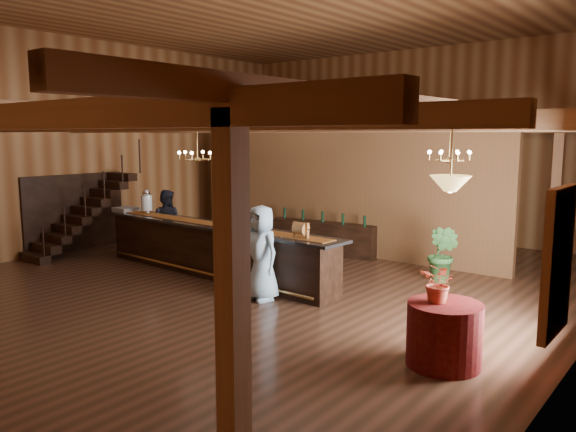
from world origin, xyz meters
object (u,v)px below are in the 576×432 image
Objects in this scene: tasting_bar at (212,249)px; raffle_drum at (301,229)px; staff_second at (166,223)px; backbar_shelf at (322,238)px; bartender at (262,240)px; pendant_lamp at (450,183)px; round_table at (444,334)px; guest at (261,253)px; chandelier_right at (449,155)px; beverage_dispenser at (147,202)px; floor_plant at (443,254)px; chandelier_left at (197,155)px.

raffle_drum reaches higher than tasting_bar.
backbar_shelf is at bearing -163.58° from staff_second.
pendant_lamp is at bearing 147.52° from bartender.
guest is (-3.84, 0.77, 0.45)m from round_table.
tasting_bar is at bearing 165.71° from round_table.
bartender is at bearing -166.40° from chandelier_right.
pendant_lamp is at bearing 138.73° from staff_second.
beverage_dispenser is 7.22m from chandelier_right.
chandelier_right is 0.48× the size of staff_second.
guest is at bearing 168.66° from round_table.
guest is at bearing 135.86° from staff_second.
guest reaches higher than round_table.
floor_plant is at bearing 33.49° from tasting_bar.
round_table is at bearing -11.89° from tasting_bar.
floor_plant is at bearing 113.39° from pendant_lamp.
backbar_shelf is 1.72× the size of staff_second.
pendant_lamp is (5.88, -1.50, 1.83)m from tasting_bar.
bartender is (-1.74, 0.90, -0.55)m from raffle_drum.
tasting_bar is 3.84× the size of guest.
floor_plant is (2.11, 3.23, -0.28)m from guest.
floor_plant is at bearing 67.62° from guest.
floor_plant is (4.32, 2.71, -2.00)m from chandelier_left.
guest is (2.21, -0.52, -1.72)m from chandelier_left.
backbar_shelf is at bearing 120.68° from guest.
pendant_lamp is (8.29, -1.65, 1.00)m from beverage_dispenser.
pendant_lamp is (0.00, 0.00, 1.98)m from round_table.
tasting_bar is at bearing 176.42° from raffle_drum.
round_table is 1.22× the size of chandelier_left.
beverage_dispenser is 2.56m from chandelier_left.
beverage_dispenser is 0.67× the size of pendant_lamp.
bartender is 0.89× the size of staff_second.
round_table is (8.29, -1.65, -0.98)m from beverage_dispenser.
staff_second is at bearing 165.33° from round_table.
round_table is at bearing -67.09° from chandelier_right.
round_table is 0.56× the size of guest.
raffle_drum is (4.92, -0.31, -0.11)m from beverage_dispenser.
chandelier_left reaches higher than raffle_drum.
chandelier_right reaches higher than round_table.
beverage_dispenser is 4.57m from guest.
beverage_dispenser is 1.76× the size of raffle_drum.
bartender is 1.24× the size of floor_plant.
raffle_drum is at bearing 158.30° from round_table.
beverage_dispenser is 0.62× the size of round_table.
round_table is at bearing 147.52° from bartender.
bartender is at bearing 141.50° from guest.
raffle_drum is 4.89m from staff_second.
bartender is at bearing -93.02° from backbar_shelf.
raffle_drum is (2.51, -0.16, 0.73)m from tasting_bar.
pendant_lamp is at bearing -21.70° from raffle_drum.
round_table is at bearing -12.01° from chandelier_left.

